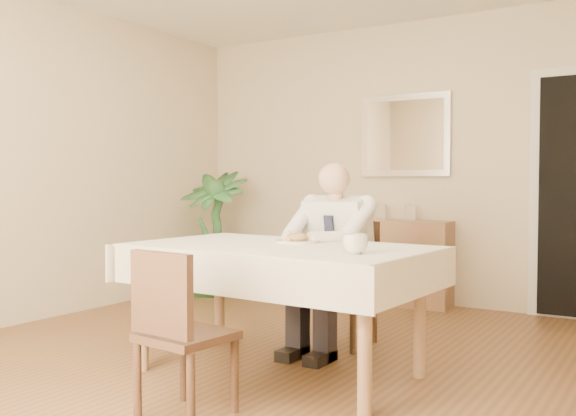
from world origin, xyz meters
The scene contains 16 objects.
room centered at (0.00, 0.00, 1.30)m, with size 5.00×5.02×2.60m.
mirror centered at (-0.04, 2.47, 1.55)m, with size 0.86×0.04×0.76m.
dining_table centered at (0.19, -0.05, 0.67)m, with size 1.77×1.11×0.75m.
chair_far centered at (0.19, 0.82, 0.47)m, with size 0.42×0.42×0.85m.
chair_near centered at (0.18, -0.92, 0.45)m, with size 0.42×0.42×0.80m.
seated_man centered at (0.19, 0.54, 0.69)m, with size 0.48×0.72×1.24m.
plate centered at (0.20, 0.13, 0.76)m, with size 0.26×0.26×0.02m, color white.
food centered at (0.20, 0.13, 0.78)m, with size 0.14×0.14×0.06m, color brown.
knife centered at (0.24, 0.07, 0.78)m, with size 0.01×0.01×0.13m, color silver.
fork centered at (0.16, 0.07, 0.78)m, with size 0.01×0.01×0.13m, color silver.
coffee_mug centered at (0.76, -0.23, 0.80)m, with size 0.13×0.13×0.10m, color white.
sideboard centered at (-0.04, 2.32, 0.38)m, with size 0.96×0.33×0.77m, color olive.
photo_frame_left centered at (-0.44, 2.35, 0.84)m, with size 0.10×0.02×0.14m, color silver.
photo_frame_center centered at (-0.23, 2.37, 0.84)m, with size 0.10×0.02×0.14m, color silver.
photo_frame_right centered at (0.07, 2.33, 0.84)m, with size 0.10×0.02×0.14m, color silver.
potted_palm centered at (-1.80, 1.86, 0.61)m, with size 0.69×0.69×1.23m, color #295B29.
Camera 1 is at (2.17, -3.16, 1.12)m, focal length 40.00 mm.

